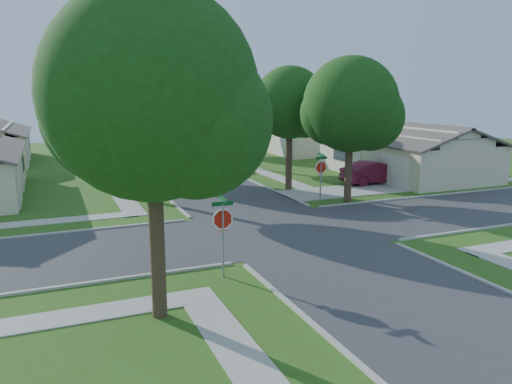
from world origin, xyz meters
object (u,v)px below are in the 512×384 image
Objects in this scene: stop_sign_ne at (321,169)px; tree_e_mid at (229,95)px; tree_w_far at (103,102)px; house_ne_near at (405,156)px; tree_w_near at (147,100)px; house_ne_far at (300,137)px; tree_w_mid at (119,93)px; car_driveway at (375,173)px; car_curb_east at (183,146)px; tree_e_near at (290,106)px; tree_sw_corner at (154,104)px; stop_sign_sw at (223,223)px; tree_ne_corner at (351,109)px; tree_e_far at (190,97)px; car_curb_west at (132,144)px.

stop_sign_ne is 0.32× the size of tree_e_mid.
tree_w_far is 0.59× the size of house_ne_near.
stop_sign_ne is 0.33× the size of tree_w_near.
tree_w_mid is at bearing -158.83° from house_ne_far.
tree_w_near is at bearing 89.23° from car_driveway.
house_ne_far is at bearing -13.64° from tree_w_far.
tree_e_mid is at bearing -0.00° from tree_w_mid.
house_ne_near is 24.49m from car_curb_east.
tree_e_near is 15.26m from tree_w_mid.
tree_e_near is at bearing 52.70° from tree_sw_corner.
stop_sign_sw is 27.71m from tree_e_mid.
car_driveway is (6.74, -12.31, -5.43)m from tree_e_mid.
car_curb_east is (-3.16, 27.65, -4.85)m from tree_ne_corner.
stop_sign_sw is 40.04m from tree_e_far.
tree_e_near is at bearing 87.72° from car_driveway.
stop_sign_ne is at bearing -72.30° from tree_w_far.
car_driveway is at bearing -75.07° from tree_e_far.
tree_sw_corner is 29.92m from house_ne_near.
tree_w_far is 31.17m from house_ne_near.
tree_sw_corner reaches higher than tree_w_near.
house_ne_far is at bearing -12.16° from car_driveway.
tree_ne_corner is at bearing -56.78° from tree_w_mid.
tree_e_near is 0.61× the size of house_ne_near.
tree_w_far is 1.85× the size of car_curb_east.
stop_sign_sw is 13.29m from stop_sign_ne.
tree_w_far is at bearing 110.61° from tree_e_near.
car_curb_west is at bearing 100.09° from stop_sign_ne.
tree_w_near is 1.04× the size of tree_ne_corner.
tree_e_near is 0.96× the size of tree_ne_corner.
tree_e_far is at bearing 73.44° from tree_sw_corner.
stop_sign_ne is 26.80m from house_ne_far.
car_curb_west is (-5.95, 28.86, -5.01)m from tree_e_near.
tree_sw_corner is (-2.79, -16.00, 0.15)m from tree_w_near.
tree_w_mid is 2.20× the size of car_curb_east.
stop_sign_ne is at bearing 45.00° from stop_sign_sw.
tree_w_far is (-9.40, -0.00, -0.47)m from tree_e_far.
tree_w_mid reaches higher than tree_e_near.
tree_w_far is 31.77m from tree_ne_corner.
tree_w_near reaches higher than house_ne_far.
tree_ne_corner reaches higher than house_ne_far.
car_curb_east is at bearing 121.51° from house_ne_near.
tree_ne_corner is (1.66, -0.49, 3.56)m from stop_sign_ne.
tree_w_far is 0.84× the size of tree_sw_corner.
stop_sign_sw is 0.31× the size of tree_w_mid.
tree_e_mid is at bearing 95.45° from tree_ne_corner.
tree_sw_corner is at bearing -136.06° from stop_sign_ne.
car_driveway is at bearing -1.09° from tree_w_near.
tree_e_mid is at bearing 89.97° from tree_e_near.
tree_sw_corner is 2.20× the size of car_curb_east.
tree_e_far is (0.05, 29.31, 3.95)m from stop_sign_ne.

